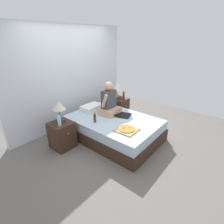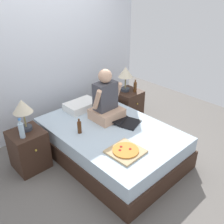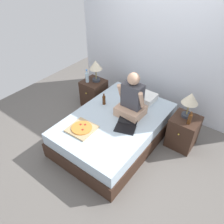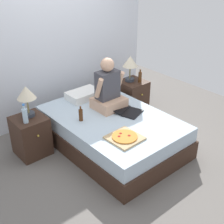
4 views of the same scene
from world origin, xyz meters
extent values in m
plane|color=#66605B|center=(0.00, 0.00, 0.00)|extent=(5.64, 5.64, 0.00)
cube|color=silver|center=(0.00, 1.40, 1.25)|extent=(3.64, 0.12, 2.50)
cube|color=#382319|center=(0.00, 0.00, 0.14)|extent=(1.40, 2.08, 0.28)
cube|color=silver|center=(0.00, 0.00, 0.38)|extent=(1.36, 2.02, 0.21)
cube|color=#382319|center=(-1.00, 0.59, 0.29)|extent=(0.44, 0.44, 0.58)
sphere|color=gold|center=(-1.00, 0.36, 0.41)|extent=(0.03, 0.03, 0.03)
cylinder|color=#333842|center=(-0.96, 0.64, 0.60)|extent=(0.16, 0.16, 0.05)
cylinder|color=olive|center=(-0.96, 0.64, 0.74)|extent=(0.02, 0.02, 0.22)
cone|color=beige|center=(-0.96, 0.64, 0.94)|extent=(0.26, 0.26, 0.18)
cylinder|color=silver|center=(-1.08, 0.50, 0.68)|extent=(0.07, 0.07, 0.20)
cylinder|color=silver|center=(-1.08, 0.50, 0.81)|extent=(0.03, 0.03, 0.06)
cylinder|color=blue|center=(-1.08, 0.50, 0.85)|extent=(0.04, 0.03, 0.02)
cube|color=#382319|center=(1.00, 0.59, 0.29)|extent=(0.44, 0.44, 0.58)
sphere|color=gold|center=(1.00, 0.36, 0.41)|extent=(0.03, 0.03, 0.03)
cylinder|color=#333842|center=(0.97, 0.64, 0.60)|extent=(0.16, 0.16, 0.05)
cylinder|color=olive|center=(0.97, 0.64, 0.74)|extent=(0.02, 0.02, 0.22)
cone|color=beige|center=(0.97, 0.64, 0.94)|extent=(0.26, 0.26, 0.18)
cylinder|color=#512D14|center=(1.07, 0.49, 0.67)|extent=(0.06, 0.06, 0.18)
cylinder|color=#512D14|center=(1.07, 0.49, 0.78)|extent=(0.03, 0.03, 0.05)
cube|color=white|center=(0.06, 0.76, 0.55)|extent=(0.52, 0.34, 0.12)
cube|color=tan|center=(0.15, 0.24, 0.57)|extent=(0.44, 0.40, 0.16)
cube|color=#3F3F47|center=(0.15, 0.27, 0.86)|extent=(0.34, 0.20, 0.42)
sphere|color=tan|center=(0.15, 0.27, 1.17)|extent=(0.20, 0.20, 0.20)
cylinder|color=tan|center=(-0.05, 0.22, 0.88)|extent=(0.07, 0.18, 0.32)
cylinder|color=tan|center=(0.35, 0.22, 0.88)|extent=(0.07, 0.18, 0.32)
cube|color=black|center=(0.29, -0.13, 0.50)|extent=(0.37, 0.31, 0.02)
cube|color=black|center=(0.22, 0.06, 0.53)|extent=(0.36, 0.29, 0.06)
cube|color=tan|center=(-0.25, -0.55, 0.50)|extent=(0.42, 0.42, 0.02)
cylinder|color=#CC7F33|center=(-0.25, -0.55, 0.52)|extent=(0.33, 0.33, 0.02)
cylinder|color=maroon|center=(-0.31, -0.51, 0.53)|extent=(0.04, 0.04, 0.00)
cylinder|color=maroon|center=(-0.20, -0.58, 0.53)|extent=(0.04, 0.04, 0.00)
cylinder|color=maroon|center=(-0.25, -0.47, 0.53)|extent=(0.04, 0.04, 0.00)
cylinder|color=#4C2811|center=(-0.40, 0.20, 0.58)|extent=(0.06, 0.06, 0.17)
cylinder|color=#4C2811|center=(-0.40, 0.20, 0.69)|extent=(0.03, 0.03, 0.05)
camera|label=1|loc=(-2.79, -2.27, 2.21)|focal=28.00mm
camera|label=2|loc=(-2.08, -2.25, 2.40)|focal=40.00mm
camera|label=3|loc=(1.67, -2.31, 2.84)|focal=35.00mm
camera|label=4|loc=(-2.56, -2.98, 2.69)|focal=50.00mm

